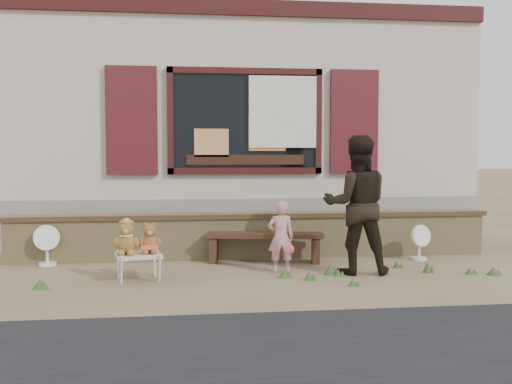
{
  "coord_description": "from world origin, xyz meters",
  "views": [
    {
      "loc": [
        -1.05,
        -7.67,
        1.58
      ],
      "look_at": [
        0.0,
        0.6,
        1.0
      ],
      "focal_mm": 42.0,
      "sensor_mm": 36.0,
      "label": 1
    }
  ],
  "objects": [
    {
      "name": "folding_chair",
      "position": [
        -1.56,
        -0.35,
        0.3
      ],
      "size": [
        0.61,
        0.56,
        0.33
      ],
      "rotation": [
        0.0,
        0.0,
        0.19
      ],
      "color": "beige",
      "rests_on": "ground"
    },
    {
      "name": "fan_left",
      "position": [
        -2.87,
        0.76,
        0.28
      ],
      "size": [
        0.36,
        0.24,
        0.57
      ],
      "rotation": [
        0.0,
        0.0,
        0.11
      ],
      "color": "white",
      "rests_on": "ground"
    },
    {
      "name": "teddy_bear_left",
      "position": [
        -1.7,
        -0.37,
        0.54
      ],
      "size": [
        0.35,
        0.32,
        0.42
      ],
      "primitive_type": null,
      "rotation": [
        0.0,
        0.0,
        0.19
      ],
      "color": "brown",
      "rests_on": "folding_chair"
    },
    {
      "name": "teddy_bear_right",
      "position": [
        -1.42,
        -0.32,
        0.52
      ],
      "size": [
        0.32,
        0.29,
        0.38
      ],
      "primitive_type": null,
      "rotation": [
        0.0,
        0.0,
        0.19
      ],
      "color": "brown",
      "rests_on": "folding_chair"
    },
    {
      "name": "child",
      "position": [
        0.23,
        -0.13,
        0.47
      ],
      "size": [
        0.34,
        0.23,
        0.93
      ],
      "primitive_type": "imported",
      "rotation": [
        0.0,
        0.0,
        3.13
      ],
      "color": "pink",
      "rests_on": "ground"
    },
    {
      "name": "bench",
      "position": [
        0.12,
        0.61,
        0.31
      ],
      "size": [
        1.68,
        0.61,
        0.42
      ],
      "rotation": [
        0.0,
        0.0,
        -0.16
      ],
      "color": "#311D11",
      "rests_on": "ground"
    },
    {
      "name": "brick_wall",
      "position": [
        0.0,
        1.0,
        0.34
      ],
      "size": [
        7.1,
        0.36,
        0.67
      ],
      "color": "tan",
      "rests_on": "ground"
    },
    {
      "name": "grass_tufts",
      "position": [
        0.69,
        -0.49,
        0.06
      ],
      "size": [
        5.71,
        1.08,
        0.15
      ],
      "color": "#345321",
      "rests_on": "ground"
    },
    {
      "name": "adult",
      "position": [
        1.19,
        -0.27,
        0.89
      ],
      "size": [
        0.94,
        0.78,
        1.77
      ],
      "primitive_type": "imported",
      "rotation": [
        0.0,
        0.0,
        3.01
      ],
      "color": "black",
      "rests_on": "ground"
    },
    {
      "name": "shopfront",
      "position": [
        0.0,
        4.49,
        2.0
      ],
      "size": [
        8.04,
        5.13,
        4.0
      ],
      "color": "gray",
      "rests_on": "ground"
    },
    {
      "name": "ground",
      "position": [
        0.0,
        0.0,
        0.0
      ],
      "size": [
        80.0,
        80.0,
        0.0
      ],
      "primitive_type": "plane",
      "color": "brown",
      "rests_on": "ground"
    },
    {
      "name": "fan_right",
      "position": [
        2.37,
        0.53,
        0.26
      ],
      "size": [
        0.33,
        0.22,
        0.51
      ],
      "rotation": [
        0.0,
        0.0,
        0.3
      ],
      "color": "silver",
      "rests_on": "ground"
    }
  ]
}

